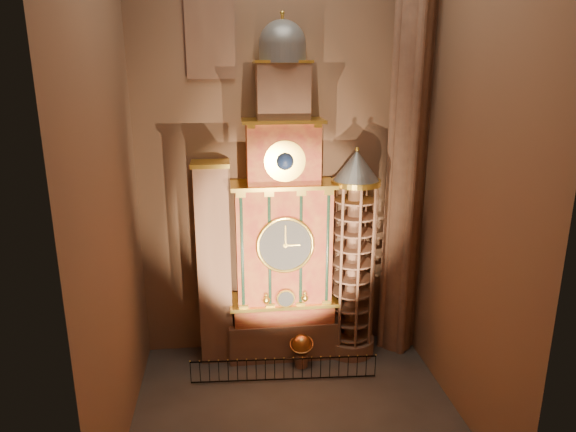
{
  "coord_description": "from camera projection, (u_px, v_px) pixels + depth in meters",
  "views": [
    {
      "loc": [
        -2.65,
        -18.84,
        14.39
      ],
      "look_at": [
        0.01,
        3.0,
        8.02
      ],
      "focal_mm": 32.0,
      "sensor_mm": 36.0,
      "label": 1
    }
  ],
  "objects": [
    {
      "name": "stained_glass_window",
      "position": [
        209.0,
        19.0,
        22.96
      ],
      "size": [
        2.2,
        0.14,
        5.2
      ],
      "color": "navy",
      "rests_on": "wall_back"
    },
    {
      "name": "iron_railing",
      "position": [
        284.0,
        369.0,
        24.33
      ],
      "size": [
        8.77,
        0.55,
        1.15
      ],
      "color": "black",
      "rests_on": "floor"
    },
    {
      "name": "wall_back",
      "position": [
        280.0,
        140.0,
        24.94
      ],
      "size": [
        22.0,
        0.0,
        22.0
      ],
      "primitive_type": "plane",
      "rotation": [
        1.57,
        0.0,
        0.0
      ],
      "color": "#866248",
      "rests_on": "floor"
    },
    {
      "name": "floor",
      "position": [
        296.0,
        412.0,
        22.27
      ],
      "size": [
        14.0,
        14.0,
        0.0
      ],
      "primitive_type": "plane",
      "color": "#383330",
      "rests_on": "ground"
    },
    {
      "name": "astronomical_clock",
      "position": [
        283.0,
        231.0,
        25.15
      ],
      "size": [
        5.6,
        2.41,
        16.7
      ],
      "color": "#8C634C",
      "rests_on": "floor"
    },
    {
      "name": "celestial_globe",
      "position": [
        301.0,
        348.0,
        25.46
      ],
      "size": [
        1.38,
        1.33,
        1.72
      ],
      "color": "#8C634C",
      "rests_on": "floor"
    },
    {
      "name": "stair_turret",
      "position": [
        353.0,
        257.0,
        25.7
      ],
      "size": [
        2.5,
        2.5,
        10.8
      ],
      "color": "#8C634C",
      "rests_on": "floor"
    },
    {
      "name": "wall_right",
      "position": [
        475.0,
        158.0,
        20.03
      ],
      "size": [
        0.0,
        22.0,
        22.0
      ],
      "primitive_type": "plane",
      "rotation": [
        1.57,
        0.0,
        -1.57
      ],
      "color": "#866248",
      "rests_on": "floor"
    },
    {
      "name": "gothic_pier",
      "position": [
        408.0,
        141.0,
        24.69
      ],
      "size": [
        2.04,
        2.04,
        22.0
      ],
      "color": "#8C634C",
      "rests_on": "floor"
    },
    {
      "name": "wall_left",
      "position": [
        105.0,
        166.0,
        18.4
      ],
      "size": [
        0.0,
        22.0,
        22.0
      ],
      "primitive_type": "plane",
      "rotation": [
        1.57,
        0.0,
        1.57
      ],
      "color": "#866248",
      "rests_on": "floor"
    },
    {
      "name": "portrait_tower",
      "position": [
        214.0,
        263.0,
        25.2
      ],
      "size": [
        1.8,
        1.6,
        10.2
      ],
      "color": "#8C634C",
      "rests_on": "floor"
    }
  ]
}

